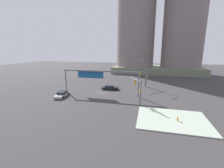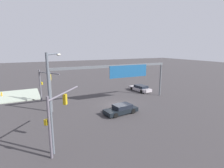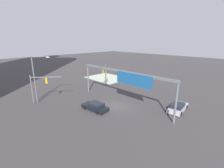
{
  "view_description": "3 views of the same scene",
  "coord_description": "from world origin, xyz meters",
  "px_view_note": "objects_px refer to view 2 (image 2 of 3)",
  "views": [
    {
      "loc": [
        11.49,
        -36.03,
        10.77
      ],
      "look_at": [
        2.69,
        -0.15,
        2.42
      ],
      "focal_mm": 24.33,
      "sensor_mm": 36.0,
      "label": 1
    },
    {
      "loc": [
        12.18,
        22.6,
        8.54
      ],
      "look_at": [
        2.24,
        2.63,
        3.9
      ],
      "focal_mm": 28.44,
      "sensor_mm": 36.0,
      "label": 2
    },
    {
      "loc": [
        -16.76,
        17.64,
        10.75
      ],
      "look_at": [
        0.41,
        0.51,
        3.86
      ],
      "focal_mm": 25.16,
      "sensor_mm": 36.0,
      "label": 3
    }
  ],
  "objects_px": {
    "traffic_signal_near_corner": "(57,112)",
    "streetlamp_curved_arm": "(51,96)",
    "traffic_signal_opposite_side": "(44,81)",
    "sedan_car_approaching": "(140,88)",
    "sedan_car_waiting_far": "(121,109)",
    "fire_hydrant_on_curb": "(2,94)"
  },
  "relations": [
    {
      "from": "sedan_car_waiting_far",
      "to": "traffic_signal_near_corner",
      "type": "bearing_deg",
      "value": 23.5
    },
    {
      "from": "traffic_signal_opposite_side",
      "to": "traffic_signal_near_corner",
      "type": "bearing_deg",
      "value": -35.11
    },
    {
      "from": "sedan_car_waiting_far",
      "to": "fire_hydrant_on_curb",
      "type": "height_order",
      "value": "sedan_car_waiting_far"
    },
    {
      "from": "traffic_signal_opposite_side",
      "to": "fire_hydrant_on_curb",
      "type": "height_order",
      "value": "traffic_signal_opposite_side"
    },
    {
      "from": "traffic_signal_opposite_side",
      "to": "sedan_car_waiting_far",
      "type": "distance_m",
      "value": 13.08
    },
    {
      "from": "traffic_signal_near_corner",
      "to": "traffic_signal_opposite_side",
      "type": "relative_size",
      "value": 0.98
    },
    {
      "from": "streetlamp_curved_arm",
      "to": "traffic_signal_near_corner",
      "type": "bearing_deg",
      "value": -46.63
    },
    {
      "from": "traffic_signal_near_corner",
      "to": "traffic_signal_opposite_side",
      "type": "height_order",
      "value": "traffic_signal_opposite_side"
    },
    {
      "from": "streetlamp_curved_arm",
      "to": "sedan_car_approaching",
      "type": "height_order",
      "value": "streetlamp_curved_arm"
    },
    {
      "from": "traffic_signal_near_corner",
      "to": "streetlamp_curved_arm",
      "type": "distance_m",
      "value": 1.41
    },
    {
      "from": "traffic_signal_near_corner",
      "to": "sedan_car_approaching",
      "type": "xyz_separation_m",
      "value": [
        -18.2,
        -13.98,
        -2.85
      ]
    },
    {
      "from": "traffic_signal_near_corner",
      "to": "sedan_car_approaching",
      "type": "bearing_deg",
      "value": -12.34
    },
    {
      "from": "streetlamp_curved_arm",
      "to": "traffic_signal_opposite_side",
      "type": "bearing_deg",
      "value": 26.32
    },
    {
      "from": "sedan_car_approaching",
      "to": "sedan_car_waiting_far",
      "type": "xyz_separation_m",
      "value": [
        9.35,
        8.94,
        -0.0
      ]
    },
    {
      "from": "traffic_signal_opposite_side",
      "to": "fire_hydrant_on_curb",
      "type": "relative_size",
      "value": 7.23
    },
    {
      "from": "sedan_car_approaching",
      "to": "sedan_car_waiting_far",
      "type": "bearing_deg",
      "value": 127.57
    },
    {
      "from": "sedan_car_waiting_far",
      "to": "fire_hydrant_on_curb",
      "type": "xyz_separation_m",
      "value": [
        14.86,
        -16.26,
        -0.09
      ]
    },
    {
      "from": "traffic_signal_near_corner",
      "to": "traffic_signal_opposite_side",
      "type": "xyz_separation_m",
      "value": [
        -0.5,
        -14.71,
        -0.04
      ]
    },
    {
      "from": "streetlamp_curved_arm",
      "to": "sedan_car_waiting_far",
      "type": "height_order",
      "value": "streetlamp_curved_arm"
    },
    {
      "from": "traffic_signal_near_corner",
      "to": "streetlamp_curved_arm",
      "type": "height_order",
      "value": "streetlamp_curved_arm"
    },
    {
      "from": "traffic_signal_opposite_side",
      "to": "fire_hydrant_on_curb",
      "type": "distance_m",
      "value": 9.7
    },
    {
      "from": "sedan_car_waiting_far",
      "to": "fire_hydrant_on_curb",
      "type": "relative_size",
      "value": 6.53
    }
  ]
}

